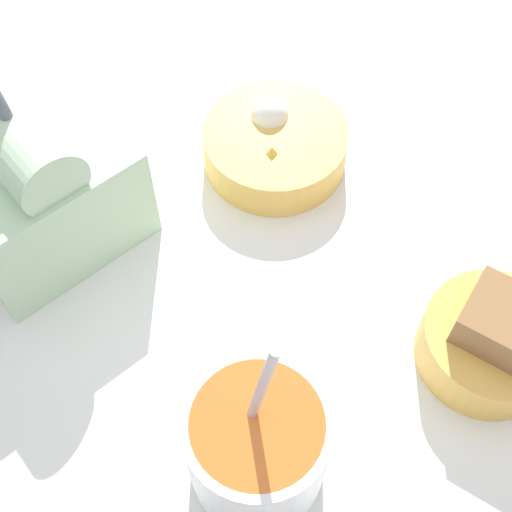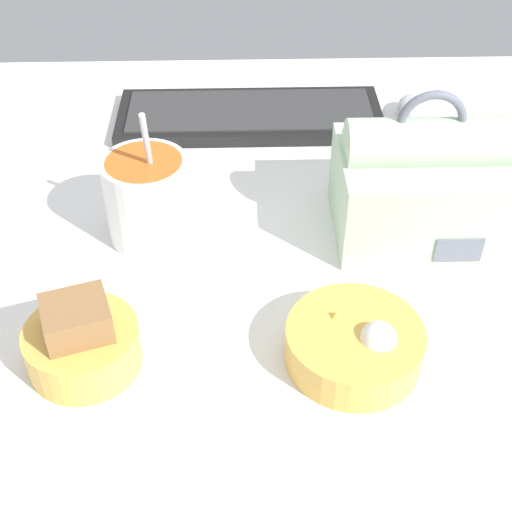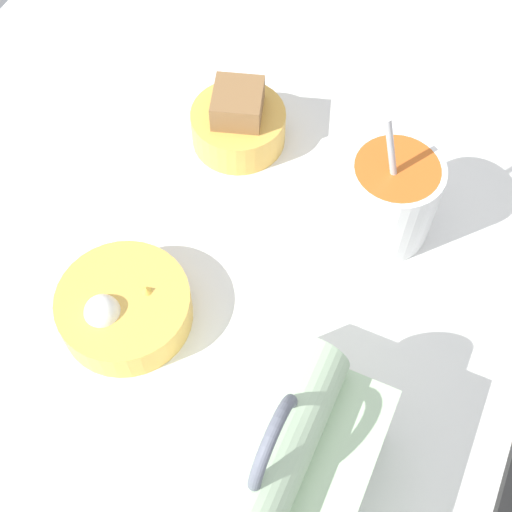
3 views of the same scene
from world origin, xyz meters
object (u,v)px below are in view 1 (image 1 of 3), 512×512
(lunch_bag, at_px, (17,162))
(soup_cup, at_px, (257,446))
(bento_bowl_snacks, at_px, (275,145))
(bento_bowl_sandwich, at_px, (492,341))

(lunch_bag, xyz_separation_m, soup_cup, (-0.32, -0.00, -0.01))
(lunch_bag, xyz_separation_m, bento_bowl_snacks, (-0.10, -0.21, -0.04))
(lunch_bag, xyz_separation_m, bento_bowl_sandwich, (-0.37, -0.21, -0.04))
(soup_cup, relative_size, bento_bowl_sandwich, 1.57)
(lunch_bag, relative_size, bento_bowl_snacks, 1.41)
(bento_bowl_sandwich, bearing_deg, soup_cup, 76.39)
(lunch_bag, bearing_deg, bento_bowl_snacks, -116.02)
(bento_bowl_sandwich, height_order, bento_bowl_snacks, bento_bowl_sandwich)
(soup_cup, xyz_separation_m, bento_bowl_sandwich, (-0.05, -0.21, -0.03))
(soup_cup, bearing_deg, bento_bowl_sandwich, -103.61)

